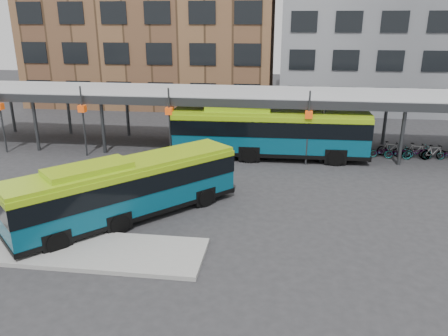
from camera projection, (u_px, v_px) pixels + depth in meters
ground at (183, 224)px, 20.11m from camera, size 120.00×120.00×0.00m
boarding_island at (36, 247)px, 17.96m from camera, size 14.00×3.00×0.18m
canopy at (220, 95)px, 30.94m from camera, size 40.00×6.53×4.80m
building_brick at (155, 0)px, 47.86m from camera, size 26.00×14.00×22.00m
building_grey at (400, 9)px, 44.92m from camera, size 24.00×14.00×20.00m
bus_front at (128, 188)px, 20.23m from camera, size 9.19×9.58×3.02m
bus_rear at (269, 131)px, 29.35m from camera, size 12.99×3.14×3.57m
bike_rack at (412, 152)px, 29.53m from camera, size 5.97×1.41×1.07m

